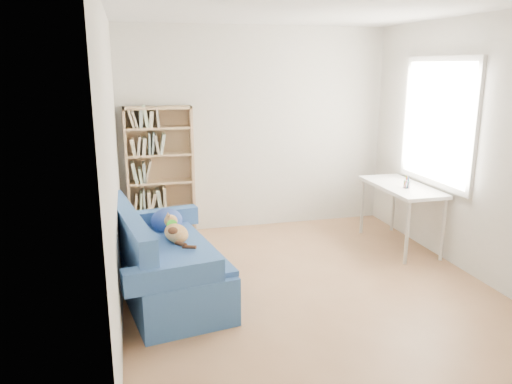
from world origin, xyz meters
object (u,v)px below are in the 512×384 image
(sofa, at_px, (163,262))
(pen_cup, at_px, (407,183))
(bookshelf, at_px, (161,178))
(desk, at_px, (401,191))

(sofa, xyz_separation_m, pen_cup, (2.80, 0.47, 0.49))
(bookshelf, relative_size, pen_cup, 11.29)
(pen_cup, bearing_deg, desk, 79.83)
(bookshelf, bearing_deg, sofa, -93.78)
(bookshelf, bearing_deg, desk, -21.31)
(desk, distance_m, pen_cup, 0.19)
(bookshelf, height_order, pen_cup, bookshelf)
(sofa, xyz_separation_m, desk, (2.82, 0.61, 0.36))
(desk, bearing_deg, pen_cup, -100.17)
(sofa, distance_m, pen_cup, 2.88)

